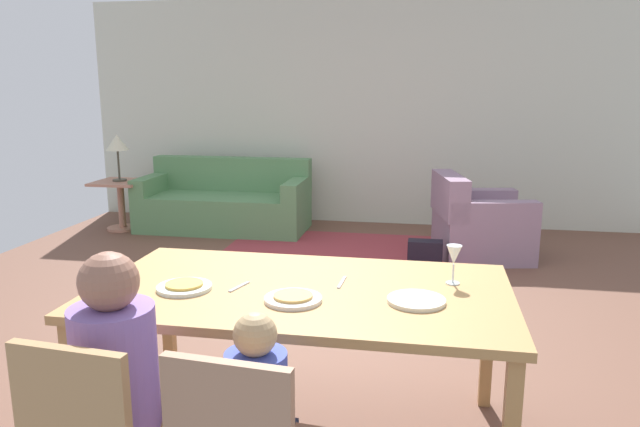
{
  "coord_description": "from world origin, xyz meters",
  "views": [
    {
      "loc": [
        0.78,
        -3.73,
        1.67
      ],
      "look_at": [
        0.09,
        0.02,
        0.85
      ],
      "focal_mm": 33.5,
      "sensor_mm": 36.0,
      "label": 1
    }
  ],
  "objects": [
    {
      "name": "ground_plane",
      "position": [
        0.0,
        0.46,
        -0.01
      ],
      "size": [
        6.93,
        6.12,
        0.02
      ],
      "primitive_type": "cube",
      "color": "brown"
    },
    {
      "name": "back_wall",
      "position": [
        0.0,
        3.57,
        1.35
      ],
      "size": [
        6.93,
        0.1,
        2.7
      ],
      "primitive_type": "cube",
      "color": "beige",
      "rests_on": "ground_plane"
    },
    {
      "name": "dining_table",
      "position": [
        0.23,
        -1.18,
        0.7
      ],
      "size": [
        1.9,
        1.06,
        0.76
      ],
      "color": "#B4854C",
      "rests_on": "ground_plane"
    },
    {
      "name": "plate_near_man",
      "position": [
        -0.3,
        -1.3,
        0.77
      ],
      "size": [
        0.25,
        0.25,
        0.02
      ],
      "primitive_type": "cylinder",
      "color": "silver",
      "rests_on": "dining_table"
    },
    {
      "name": "pizza_near_man",
      "position": [
        -0.3,
        -1.3,
        0.78
      ],
      "size": [
        0.17,
        0.17,
        0.01
      ],
      "primitive_type": "cylinder",
      "color": "gold",
      "rests_on": "plate_near_man"
    },
    {
      "name": "plate_near_child",
      "position": [
        0.23,
        -1.36,
        0.77
      ],
      "size": [
        0.25,
        0.25,
        0.02
      ],
      "primitive_type": "cylinder",
      "color": "white",
      "rests_on": "dining_table"
    },
    {
      "name": "pizza_near_child",
      "position": [
        0.23,
        -1.36,
        0.78
      ],
      "size": [
        0.17,
        0.17,
        0.01
      ],
      "primitive_type": "cylinder",
      "color": "#DDA953",
      "rests_on": "plate_near_child"
    },
    {
      "name": "plate_near_woman",
      "position": [
        0.75,
        -1.28,
        0.77
      ],
      "size": [
        0.25,
        0.25,
        0.02
      ],
      "primitive_type": "cylinder",
      "color": "silver",
      "rests_on": "dining_table"
    },
    {
      "name": "wine_glass",
      "position": [
        0.91,
        -1.0,
        0.89
      ],
      "size": [
        0.07,
        0.07,
        0.19
      ],
      "color": "silver",
      "rests_on": "dining_table"
    },
    {
      "name": "fork",
      "position": [
        -0.06,
        -1.23,
        0.76
      ],
      "size": [
        0.06,
        0.15,
        0.01
      ],
      "primitive_type": "cube",
      "rotation": [
        0.0,
        0.0,
        -0.3
      ],
      "color": "silver",
      "rests_on": "dining_table"
    },
    {
      "name": "knife",
      "position": [
        0.4,
        -1.08,
        0.76
      ],
      "size": [
        0.02,
        0.17,
        0.01
      ],
      "primitive_type": "cube",
      "rotation": [
        0.0,
        0.0,
        -0.04
      ],
      "color": "silver",
      "rests_on": "dining_table"
    },
    {
      "name": "person_man",
      "position": [
        -0.29,
        -1.89,
        0.51
      ],
      "size": [
        0.3,
        0.41,
        1.11
      ],
      "color": "#32324F",
      "rests_on": "ground_plane"
    },
    {
      "name": "area_rug",
      "position": [
        0.01,
        2.02,
        0.0
      ],
      "size": [
        2.6,
        1.8,
        0.01
      ],
      "primitive_type": "cube",
      "color": "#96333B",
      "rests_on": "ground_plane"
    },
    {
      "name": "couch",
      "position": [
        -1.58,
        2.88,
        0.3
      ],
      "size": [
        1.95,
        0.86,
        0.82
      ],
      "color": "#598A58",
      "rests_on": "ground_plane"
    },
    {
      "name": "armchair",
      "position": [
        1.27,
        2.21,
        0.32
      ],
      "size": [
        1.01,
        1.0,
        0.82
      ],
      "color": "gray",
      "rests_on": "ground_plane"
    },
    {
      "name": "side_table",
      "position": [
        -2.77,
        2.62,
        0.38
      ],
      "size": [
        0.56,
        0.56,
        0.58
      ],
      "color": "tan",
      "rests_on": "ground_plane"
    },
    {
      "name": "table_lamp",
      "position": [
        -2.77,
        2.62,
        1.01
      ],
      "size": [
        0.26,
        0.26,
        0.54
      ],
      "color": "#413F32",
      "rests_on": "side_table"
    },
    {
      "name": "handbag",
      "position": [
        0.78,
        1.72,
        0.13
      ],
      "size": [
        0.32,
        0.16,
        0.26
      ],
      "primitive_type": "cube",
      "color": "black",
      "rests_on": "ground_plane"
    }
  ]
}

